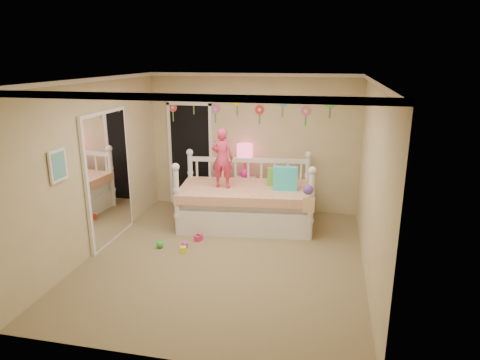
% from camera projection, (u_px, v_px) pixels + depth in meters
% --- Properties ---
extents(floor, '(4.00, 4.50, 0.01)m').
position_uv_depth(floor, '(225.00, 258.00, 6.32)').
color(floor, '#7F684C').
rests_on(floor, ground).
extents(ceiling, '(4.00, 4.50, 0.01)m').
position_uv_depth(ceiling, '(223.00, 79.00, 5.58)').
color(ceiling, white).
rests_on(ceiling, floor).
extents(back_wall, '(4.00, 0.01, 2.60)m').
position_uv_depth(back_wall, '(253.00, 143.00, 8.06)').
color(back_wall, tan).
rests_on(back_wall, floor).
extents(left_wall, '(0.01, 4.50, 2.60)m').
position_uv_depth(left_wall, '(95.00, 167.00, 6.35)').
color(left_wall, tan).
rests_on(left_wall, floor).
extents(right_wall, '(0.01, 4.50, 2.60)m').
position_uv_depth(right_wall, '(372.00, 183.00, 5.55)').
color(right_wall, tan).
rests_on(right_wall, floor).
extents(crown_molding, '(4.00, 4.50, 0.06)m').
position_uv_depth(crown_molding, '(223.00, 82.00, 5.59)').
color(crown_molding, white).
rests_on(crown_molding, ceiling).
extents(daybed, '(2.45, 1.50, 1.26)m').
position_uv_depth(daybed, '(246.00, 191.00, 7.41)').
color(daybed, white).
rests_on(daybed, floor).
extents(pillow_turquoise, '(0.42, 0.18, 0.41)m').
position_uv_depth(pillow_turquoise, '(285.00, 179.00, 7.16)').
color(pillow_turquoise, '#2AC4D3').
rests_on(pillow_turquoise, daybed).
extents(pillow_lime, '(0.34, 0.14, 0.32)m').
position_uv_depth(pillow_lime, '(277.00, 177.00, 7.42)').
color(pillow_lime, '#73BB39').
rests_on(pillow_lime, daybed).
extents(child, '(0.38, 0.25, 1.03)m').
position_uv_depth(child, '(222.00, 158.00, 7.23)').
color(child, '#E03259').
rests_on(child, daybed).
extents(nightstand, '(0.40, 0.31, 0.65)m').
position_uv_depth(nightstand, '(245.00, 194.00, 8.19)').
color(nightstand, white).
rests_on(nightstand, floor).
extents(table_lamp, '(0.30, 0.30, 0.66)m').
position_uv_depth(table_lamp, '(245.00, 156.00, 7.98)').
color(table_lamp, '#D41C88').
rests_on(table_lamp, nightstand).
extents(closet_doorway, '(0.90, 0.04, 2.07)m').
position_uv_depth(closet_doorway, '(190.00, 154.00, 8.37)').
color(closet_doorway, black).
rests_on(closet_doorway, back_wall).
extents(flower_decals, '(3.40, 0.02, 0.50)m').
position_uv_depth(flower_decals, '(248.00, 109.00, 7.89)').
color(flower_decals, '#B2668C').
rests_on(flower_decals, back_wall).
extents(mirror_closet, '(0.07, 1.30, 2.10)m').
position_uv_depth(mirror_closet, '(109.00, 178.00, 6.69)').
color(mirror_closet, white).
rests_on(mirror_closet, left_wall).
extents(wall_picture, '(0.05, 0.34, 0.42)m').
position_uv_depth(wall_picture, '(58.00, 165.00, 5.43)').
color(wall_picture, white).
rests_on(wall_picture, left_wall).
extents(hanging_bag, '(0.20, 0.16, 0.36)m').
position_uv_depth(hanging_bag, '(308.00, 199.00, 6.55)').
color(hanging_bag, beige).
rests_on(hanging_bag, daybed).
extents(toy_scatter, '(1.25, 1.51, 0.11)m').
position_uv_depth(toy_scatter, '(188.00, 239.00, 6.86)').
color(toy_scatter, '#996666').
rests_on(toy_scatter, floor).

